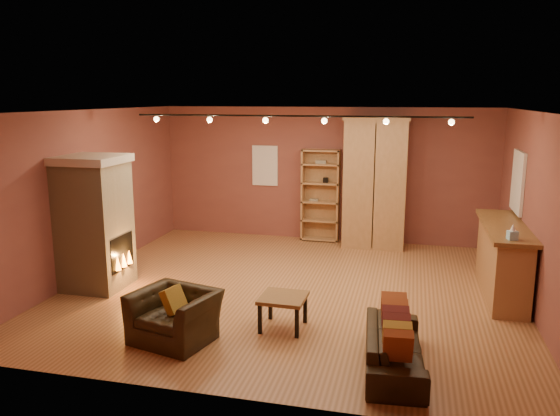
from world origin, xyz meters
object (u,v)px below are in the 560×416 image
(fireplace, at_px, (95,223))
(bar_counter, at_px, (502,259))
(armchair, at_px, (174,308))
(coffee_table, at_px, (283,301))
(loveseat, at_px, (395,339))
(armoire, at_px, (375,183))
(bookcase, at_px, (321,194))

(fireplace, bearing_deg, bar_counter, 10.76)
(fireplace, bearing_deg, armchair, -37.14)
(bar_counter, height_order, armchair, bar_counter)
(bar_counter, height_order, coffee_table, bar_counter)
(loveseat, bearing_deg, armoire, 2.33)
(bar_counter, bearing_deg, bookcase, 141.87)
(bookcase, distance_m, armchair, 5.39)
(fireplace, xyz_separation_m, coffee_table, (3.26, -0.86, -0.68))
(armoire, height_order, coffee_table, armoire)
(bookcase, xyz_separation_m, coffee_table, (0.28, -4.61, -0.61))
(armchair, distance_m, coffee_table, 1.41)
(bookcase, bearing_deg, fireplace, -128.50)
(fireplace, distance_m, armchair, 2.62)
(bookcase, distance_m, bar_counter, 4.17)
(bar_counter, distance_m, coffee_table, 3.62)
(loveseat, bearing_deg, bar_counter, -32.87)
(fireplace, height_order, bar_counter, fireplace)
(bookcase, relative_size, coffee_table, 3.23)
(loveseat, xyz_separation_m, armchair, (-2.70, 0.08, 0.08))
(fireplace, xyz_separation_m, armchair, (2.02, -1.53, -0.63))
(armoire, relative_size, bar_counter, 1.13)
(bar_counter, relative_size, loveseat, 1.41)
(bookcase, height_order, loveseat, bookcase)
(loveseat, height_order, armchair, armchair)
(armoire, relative_size, coffee_table, 4.36)
(fireplace, relative_size, armoire, 0.81)
(bar_counter, bearing_deg, coffee_table, -145.52)
(armoire, height_order, bar_counter, armoire)
(bookcase, height_order, armchair, bookcase)
(bar_counter, bearing_deg, fireplace, -169.24)
(fireplace, height_order, coffee_table, fireplace)
(armchair, height_order, coffee_table, armchair)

